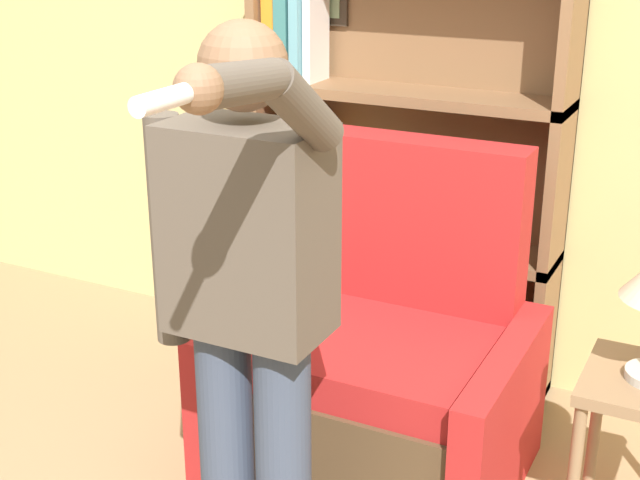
# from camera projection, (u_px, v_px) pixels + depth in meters

# --- Properties ---
(wall_back) EXTENTS (8.00, 0.11, 2.80)m
(wall_back) POSITION_uv_depth(u_px,v_px,m) (427.00, 29.00, 3.45)
(wall_back) COLOR tan
(wall_back) RESTS_ON ground_plane
(bookcase) EXTENTS (1.24, 0.28, 1.76)m
(bookcase) POSITION_uv_depth(u_px,v_px,m) (376.00, 163.00, 3.55)
(bookcase) COLOR brown
(bookcase) RESTS_ON ground_plane
(armchair) EXTENTS (0.99, 0.80, 1.11)m
(armchair) POSITION_uv_depth(u_px,v_px,m) (381.00, 371.00, 3.05)
(armchair) COLOR #4C3823
(armchair) RESTS_ON ground_plane
(person_standing) EXTENTS (0.54, 0.78, 1.61)m
(person_standing) POSITION_uv_depth(u_px,v_px,m) (247.00, 301.00, 2.24)
(person_standing) COLOR #384256
(person_standing) RESTS_ON ground_plane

